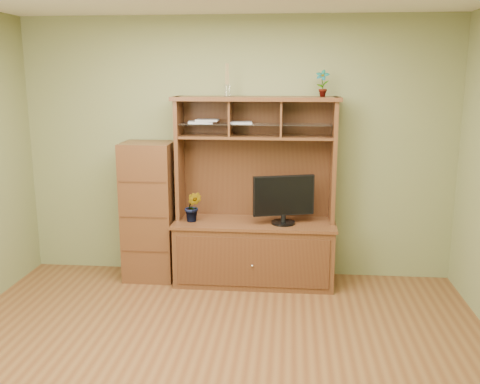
# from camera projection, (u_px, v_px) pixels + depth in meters

# --- Properties ---
(room) EXTENTS (4.54, 4.04, 2.74)m
(room) POSITION_uv_depth(u_px,v_px,m) (207.00, 189.00, 3.65)
(room) COLOR brown
(room) RESTS_ON ground
(media_hutch) EXTENTS (1.66, 0.61, 1.90)m
(media_hutch) POSITION_uv_depth(u_px,v_px,m) (255.00, 233.00, 5.49)
(media_hutch) COLOR #4A2915
(media_hutch) RESTS_ON room
(monitor) EXTENTS (0.61, 0.24, 0.49)m
(monitor) POSITION_uv_depth(u_px,v_px,m) (284.00, 199.00, 5.29)
(monitor) COLOR black
(monitor) RESTS_ON media_hutch
(orchid_plant) EXTENTS (0.18, 0.15, 0.31)m
(orchid_plant) POSITION_uv_depth(u_px,v_px,m) (193.00, 207.00, 5.40)
(orchid_plant) COLOR #345B1F
(orchid_plant) RESTS_ON media_hutch
(top_plant) EXTENTS (0.16, 0.13, 0.26)m
(top_plant) POSITION_uv_depth(u_px,v_px,m) (322.00, 83.00, 5.18)
(top_plant) COLOR #366322
(top_plant) RESTS_ON media_hutch
(reed_diffuser) EXTENTS (0.06, 0.06, 0.32)m
(reed_diffuser) POSITION_uv_depth(u_px,v_px,m) (227.00, 84.00, 5.26)
(reed_diffuser) COLOR silver
(reed_diffuser) RESTS_ON media_hutch
(magazines) EXTENTS (0.66, 0.21, 0.04)m
(magazines) POSITION_uv_depth(u_px,v_px,m) (216.00, 122.00, 5.36)
(magazines) COLOR #AEAEB3
(magazines) RESTS_ON media_hutch
(side_cabinet) EXTENTS (0.51, 0.47, 1.44)m
(side_cabinet) POSITION_uv_depth(u_px,v_px,m) (150.00, 211.00, 5.56)
(side_cabinet) COLOR #4A2915
(side_cabinet) RESTS_ON room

